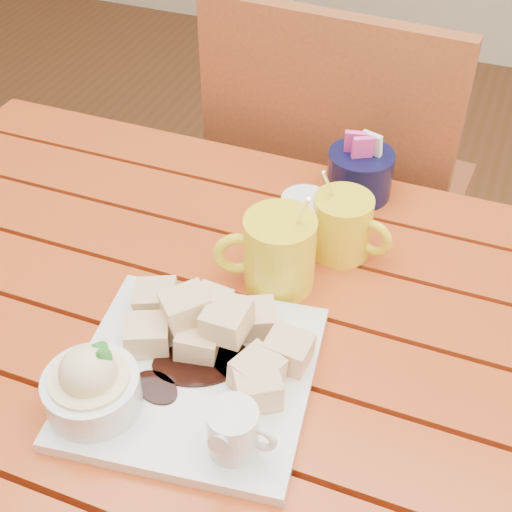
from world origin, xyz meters
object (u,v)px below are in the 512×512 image
at_px(dessert_plate, 175,369).
at_px(chair_far, 337,196).
at_px(coffee_mug_left, 277,251).
at_px(table, 219,375).
at_px(coffee_mug_right, 344,226).

height_order(dessert_plate, chair_far, chair_far).
bearing_deg(coffee_mug_left, table, -139.44).
height_order(coffee_mug_left, chair_far, chair_far).
distance_m(table, dessert_plate, 0.18).
distance_m(coffee_mug_left, coffee_mug_right, 0.11).
distance_m(table, chair_far, 0.60).
xyz_separation_m(table, dessert_plate, (-0.00, -0.11, 0.14)).
bearing_deg(table, coffee_mug_left, 64.76).
relative_size(table, dessert_plate, 3.87).
bearing_deg(dessert_plate, coffee_mug_left, 77.32).
bearing_deg(chair_far, coffee_mug_right, 108.66).
relative_size(dessert_plate, chair_far, 0.32).
bearing_deg(chair_far, dessert_plate, 93.16).
height_order(table, coffee_mug_left, coffee_mug_left).
distance_m(dessert_plate, coffee_mug_left, 0.22).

